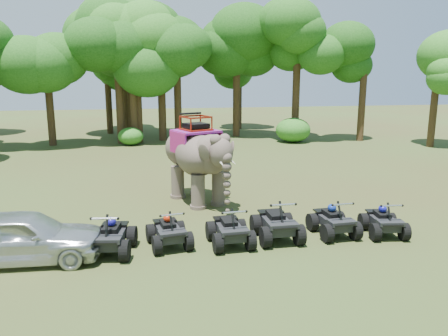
{
  "coord_description": "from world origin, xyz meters",
  "views": [
    {
      "loc": [
        -2.87,
        -14.14,
        5.27
      ],
      "look_at": [
        0.0,
        1.2,
        1.9
      ],
      "focal_mm": 35.0,
      "sensor_mm": 36.0,
      "label": 1
    }
  ],
  "objects_px": {
    "elephant": "(197,158)",
    "parked_car": "(23,236)",
    "atv_2": "(230,225)",
    "atv_3": "(277,219)",
    "atv_0": "(110,232)",
    "atv_4": "(334,217)",
    "atv_5": "(384,217)",
    "atv_1": "(169,227)"
  },
  "relations": [
    {
      "from": "elephant",
      "to": "atv_5",
      "type": "height_order",
      "value": "elephant"
    },
    {
      "from": "atv_2",
      "to": "parked_car",
      "type": "bearing_deg",
      "value": 178.92
    },
    {
      "from": "atv_1",
      "to": "elephant",
      "type": "bearing_deg",
      "value": 63.41
    },
    {
      "from": "atv_2",
      "to": "atv_3",
      "type": "xyz_separation_m",
      "value": [
        1.59,
        0.2,
        0.05
      ]
    },
    {
      "from": "parked_car",
      "to": "atv_1",
      "type": "height_order",
      "value": "parked_car"
    },
    {
      "from": "atv_1",
      "to": "atv_2",
      "type": "bearing_deg",
      "value": -16.66
    },
    {
      "from": "atv_2",
      "to": "atv_3",
      "type": "bearing_deg",
      "value": 4.59
    },
    {
      "from": "atv_0",
      "to": "atv_2",
      "type": "xyz_separation_m",
      "value": [
        3.63,
        -0.0,
        -0.02
      ]
    },
    {
      "from": "atv_1",
      "to": "atv_3",
      "type": "relative_size",
      "value": 0.88
    },
    {
      "from": "atv_0",
      "to": "atv_5",
      "type": "xyz_separation_m",
      "value": [
        8.84,
        -0.08,
        -0.06
      ]
    },
    {
      "from": "parked_car",
      "to": "elephant",
      "type": "bearing_deg",
      "value": -44.69
    },
    {
      "from": "parked_car",
      "to": "atv_4",
      "type": "xyz_separation_m",
      "value": [
        9.58,
        0.35,
        -0.12
      ]
    },
    {
      "from": "atv_0",
      "to": "atv_1",
      "type": "height_order",
      "value": "atv_0"
    },
    {
      "from": "parked_car",
      "to": "atv_4",
      "type": "relative_size",
      "value": 2.59
    },
    {
      "from": "atv_3",
      "to": "atv_4",
      "type": "height_order",
      "value": "atv_3"
    },
    {
      "from": "atv_3",
      "to": "atv_5",
      "type": "xyz_separation_m",
      "value": [
        3.62,
        -0.27,
        -0.09
      ]
    },
    {
      "from": "parked_car",
      "to": "atv_2",
      "type": "xyz_separation_m",
      "value": [
        6.02,
        0.15,
        -0.11
      ]
    },
    {
      "from": "atv_2",
      "to": "atv_5",
      "type": "distance_m",
      "value": 5.21
    },
    {
      "from": "atv_0",
      "to": "atv_4",
      "type": "bearing_deg",
      "value": 10.86
    },
    {
      "from": "atv_1",
      "to": "atv_2",
      "type": "height_order",
      "value": "atv_2"
    },
    {
      "from": "atv_0",
      "to": "atv_4",
      "type": "distance_m",
      "value": 7.19
    },
    {
      "from": "atv_1",
      "to": "atv_5",
      "type": "xyz_separation_m",
      "value": [
        7.1,
        -0.33,
        -0.01
      ]
    },
    {
      "from": "atv_0",
      "to": "atv_5",
      "type": "distance_m",
      "value": 8.84
    },
    {
      "from": "atv_0",
      "to": "atv_5",
      "type": "bearing_deg",
      "value": 8.73
    },
    {
      "from": "atv_3",
      "to": "atv_2",
      "type": "bearing_deg",
      "value": -173.25
    },
    {
      "from": "parked_car",
      "to": "atv_2",
      "type": "bearing_deg",
      "value": -85.66
    },
    {
      "from": "elephant",
      "to": "parked_car",
      "type": "distance_m",
      "value": 7.71
    },
    {
      "from": "atv_0",
      "to": "atv_2",
      "type": "height_order",
      "value": "atv_0"
    },
    {
      "from": "parked_car",
      "to": "atv_5",
      "type": "distance_m",
      "value": 11.24
    },
    {
      "from": "atv_1",
      "to": "atv_5",
      "type": "height_order",
      "value": "atv_1"
    },
    {
      "from": "atv_0",
      "to": "atv_5",
      "type": "relative_size",
      "value": 1.1
    },
    {
      "from": "elephant",
      "to": "parked_car",
      "type": "height_order",
      "value": "elephant"
    },
    {
      "from": "parked_car",
      "to": "atv_3",
      "type": "bearing_deg",
      "value": -84.47
    },
    {
      "from": "atv_1",
      "to": "atv_5",
      "type": "relative_size",
      "value": 1.01
    },
    {
      "from": "elephant",
      "to": "atv_5",
      "type": "bearing_deg",
      "value": -63.43
    },
    {
      "from": "atv_2",
      "to": "atv_3",
      "type": "relative_size",
      "value": 0.93
    },
    {
      "from": "atv_2",
      "to": "atv_3",
      "type": "height_order",
      "value": "atv_3"
    },
    {
      "from": "elephant",
      "to": "atv_2",
      "type": "xyz_separation_m",
      "value": [
        0.39,
        -4.99,
        -1.2
      ]
    },
    {
      "from": "elephant",
      "to": "atv_3",
      "type": "bearing_deg",
      "value": -88.9
    },
    {
      "from": "elephant",
      "to": "parked_car",
      "type": "xyz_separation_m",
      "value": [
        -5.64,
        -5.14,
        -1.09
      ]
    },
    {
      "from": "elephant",
      "to": "atv_0",
      "type": "bearing_deg",
      "value": -144.3
    },
    {
      "from": "parked_car",
      "to": "atv_3",
      "type": "distance_m",
      "value": 7.62
    }
  ]
}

